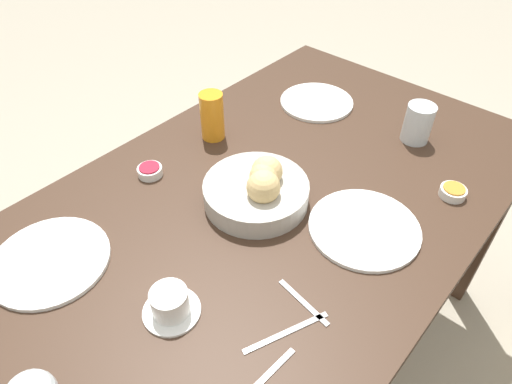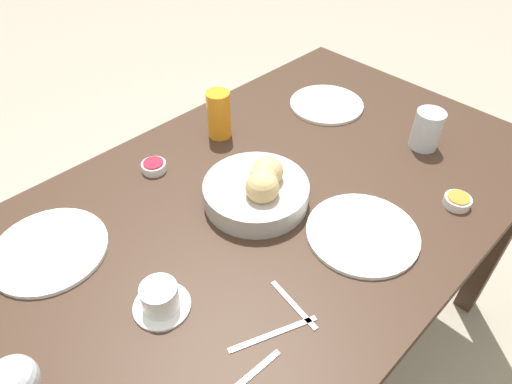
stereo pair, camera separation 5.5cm
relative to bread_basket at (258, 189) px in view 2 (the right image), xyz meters
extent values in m
plane|color=#A89E89|center=(-0.02, 0.01, -0.81)|extent=(10.00, 10.00, 0.00)
cube|color=#3D281C|center=(-0.02, 0.01, -0.06)|extent=(1.54, 0.92, 0.03)
cube|color=#3D281C|center=(-0.74, -0.39, -0.44)|extent=(0.06, 0.06, 0.73)
cube|color=#3D281C|center=(-0.74, 0.42, -0.44)|extent=(0.06, 0.06, 0.73)
cylinder|color=#B2ADA3|center=(0.00, -0.01, -0.01)|extent=(0.26, 0.26, 0.05)
sphere|color=#DBB775|center=(-0.01, 0.01, 0.04)|extent=(0.07, 0.07, 0.07)
sphere|color=#DBB775|center=(0.02, 0.03, 0.04)|extent=(0.08, 0.08, 0.08)
sphere|color=#DBB775|center=(-0.03, 0.00, 0.04)|extent=(0.08, 0.08, 0.08)
cylinder|color=white|center=(-0.47, -0.16, -0.04)|extent=(0.23, 0.23, 0.01)
cylinder|color=white|center=(0.44, -0.21, -0.04)|extent=(0.25, 0.25, 0.01)
cylinder|color=white|center=(-0.09, 0.25, -0.04)|extent=(0.26, 0.26, 0.01)
cylinder|color=orange|center=(-0.12, -0.28, 0.03)|extent=(0.07, 0.07, 0.14)
cylinder|color=silver|center=(-0.49, 0.17, 0.01)|extent=(0.08, 0.08, 0.11)
sphere|color=silver|center=(0.62, 0.10, 0.08)|extent=(0.08, 0.08, 0.08)
cylinder|color=white|center=(0.35, 0.08, -0.04)|extent=(0.11, 0.11, 0.01)
cylinder|color=white|center=(0.35, 0.08, -0.01)|extent=(0.07, 0.07, 0.06)
cylinder|color=white|center=(0.11, -0.28, -0.03)|extent=(0.07, 0.07, 0.02)
cylinder|color=#A3192D|center=(0.11, -0.28, -0.02)|extent=(0.05, 0.05, 0.00)
cylinder|color=white|center=(-0.34, 0.35, -0.03)|extent=(0.07, 0.07, 0.02)
cylinder|color=#C67F28|center=(-0.34, 0.35, -0.02)|extent=(0.05, 0.05, 0.00)
cube|color=#B7B7BC|center=(0.35, 0.30, -0.04)|extent=(0.18, 0.02, 0.00)
cube|color=#B7B7BC|center=(0.24, 0.28, -0.04)|extent=(0.17, 0.08, 0.00)
cube|color=#B7B7BC|center=(0.16, 0.26, -0.04)|extent=(0.03, 0.14, 0.00)
camera|label=1|loc=(0.62, 0.54, 0.74)|focal=32.00mm
camera|label=2|loc=(0.58, 0.58, 0.74)|focal=32.00mm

